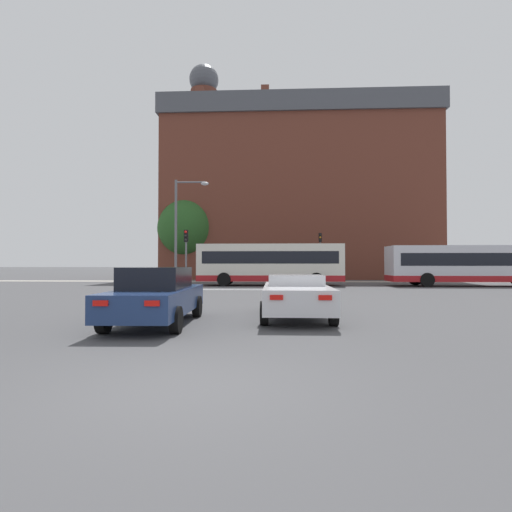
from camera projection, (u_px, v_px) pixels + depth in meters
The scene contains 13 objects.
ground_plane at pixel (185, 389), 5.17m from camera, with size 400.00×400.00×0.00m, color #474749.
stop_line_strip at pixel (257, 290), 25.02m from camera, with size 7.23×0.30×0.01m, color silver.
far_pavement at pixel (263, 281), 36.96m from camera, with size 68.03×2.50×0.01m, color #A09B91.
brick_civic_building at pixel (295, 194), 47.63m from camera, with size 29.93×14.40×25.81m.
car_saloon_left at pixel (157, 295), 10.74m from camera, with size 2.01×4.84×1.53m.
car_roadster_right at pixel (296, 295), 11.95m from camera, with size 2.04×4.73×1.29m.
bus_crossing_lead at pixel (270, 263), 30.05m from camera, with size 10.80×2.67×3.10m.
bus_crossing_trailing at pixel (474, 265), 29.06m from camera, with size 12.20×2.65×2.94m.
traffic_light_near_left at pixel (186, 249), 26.22m from camera, with size 0.26×0.31×3.87m.
traffic_light_far_right at pixel (320, 249), 35.88m from camera, with size 0.26×0.31×4.41m.
street_lamp_junction at pixel (182, 222), 25.04m from camera, with size 2.16×0.36×6.92m.
pedestrian_waiting at pixel (202, 270), 37.48m from camera, with size 0.45×0.36×1.80m.
tree_by_building at pixel (186, 228), 42.51m from camera, with size 5.98×5.98×8.57m.
Camera 1 is at (1.17, -5.15, 1.62)m, focal length 28.00 mm.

